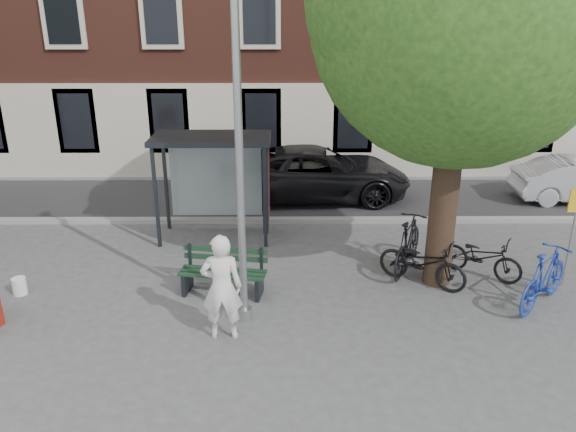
% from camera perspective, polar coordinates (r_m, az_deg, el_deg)
% --- Properties ---
extents(ground, '(90.00, 90.00, 0.00)m').
position_cam_1_polar(ground, '(10.82, -4.44, -10.40)').
color(ground, '#4C4C4F').
rests_on(ground, ground).
extents(road, '(40.00, 4.00, 0.01)m').
position_cam_1_polar(road, '(17.18, -2.88, 1.81)').
color(road, '#28282B').
rests_on(road, ground).
extents(curb_near, '(40.00, 0.25, 0.12)m').
position_cam_1_polar(curb_near, '(15.28, -3.20, -0.44)').
color(curb_near, gray).
rests_on(curb_near, ground).
extents(curb_far, '(40.00, 0.25, 0.12)m').
position_cam_1_polar(curb_far, '(19.06, -2.64, 3.93)').
color(curb_far, gray).
rests_on(curb_far, ground).
extents(lamppost, '(0.28, 0.35, 6.11)m').
position_cam_1_polar(lamppost, '(9.67, -4.89, 3.85)').
color(lamppost, '#9EA0A3').
rests_on(lamppost, ground).
extents(tree_right, '(5.76, 5.60, 8.20)m').
position_cam_1_polar(tree_right, '(11.09, 17.78, 20.02)').
color(tree_right, black).
rests_on(tree_right, ground).
extents(bus_shelter, '(2.85, 1.45, 2.62)m').
position_cam_1_polar(bus_shelter, '(13.89, -6.04, 5.37)').
color(bus_shelter, '#1E2328').
rests_on(bus_shelter, ground).
extents(painter, '(0.74, 0.50, 1.97)m').
position_cam_1_polar(painter, '(9.86, -6.75, -7.21)').
color(painter, white).
rests_on(painter, ground).
extents(bench, '(1.83, 0.83, 0.91)m').
position_cam_1_polar(bench, '(11.58, -6.58, -5.88)').
color(bench, '#1E2328').
rests_on(bench, ground).
extents(bike_a, '(1.78, 1.55, 0.93)m').
position_cam_1_polar(bike_a, '(12.85, 19.06, -3.92)').
color(bike_a, black).
rests_on(bike_a, ground).
extents(bike_b, '(1.83, 1.80, 1.20)m').
position_cam_1_polar(bike_b, '(12.03, 24.59, -5.73)').
color(bike_b, navy).
rests_on(bike_b, ground).
extents(bike_c, '(1.96, 1.64, 1.01)m').
position_cam_1_polar(bike_c, '(12.13, 13.50, -4.60)').
color(bike_c, black).
rests_on(bike_c, ground).
extents(bike_d, '(1.42, 2.09, 1.23)m').
position_cam_1_polar(bike_d, '(12.68, 12.07, -2.79)').
color(bike_d, black).
rests_on(bike_d, ground).
extents(car_dark, '(5.64, 2.70, 1.55)m').
position_cam_1_polar(car_dark, '(17.06, 2.97, 4.40)').
color(car_dark, black).
rests_on(car_dark, ground).
extents(bucket_c, '(0.35, 0.35, 0.36)m').
position_cam_1_polar(bucket_c, '(12.79, -25.61, -6.44)').
color(bucket_c, white).
rests_on(bucket_c, ground).
extents(notice_sign, '(0.37, 0.05, 2.12)m').
position_cam_1_polar(notice_sign, '(12.75, 27.18, 0.09)').
color(notice_sign, '#9EA0A3').
rests_on(notice_sign, ground).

